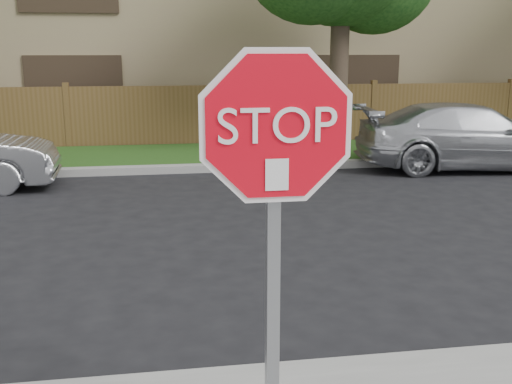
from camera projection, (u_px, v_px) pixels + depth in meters
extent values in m
plane|color=black|center=(378.00, 365.00, 4.86)|extent=(90.00, 90.00, 0.00)
cube|color=gray|center=(243.00, 167.00, 12.68)|extent=(70.00, 0.30, 0.15)
cube|color=#1E4714|center=(234.00, 154.00, 14.26)|extent=(70.00, 3.00, 0.12)
cube|color=brown|center=(226.00, 116.00, 15.63)|extent=(70.00, 0.12, 1.60)
cube|color=tan|center=(208.00, 35.00, 20.50)|extent=(34.00, 8.00, 6.00)
cylinder|color=#382B21|center=(339.00, 73.00, 14.11)|extent=(0.44, 0.44, 3.92)
cube|color=gray|center=(272.00, 303.00, 3.02)|extent=(0.06, 0.06, 2.30)
cylinder|color=white|center=(276.00, 127.00, 2.75)|extent=(1.01, 0.02, 1.01)
cylinder|color=red|center=(277.00, 127.00, 2.74)|extent=(0.93, 0.02, 0.93)
cube|color=white|center=(277.00, 175.00, 2.77)|extent=(0.11, 0.00, 0.15)
imported|color=#B5B8BD|center=(470.00, 136.00, 12.73)|extent=(4.99, 2.46, 1.39)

